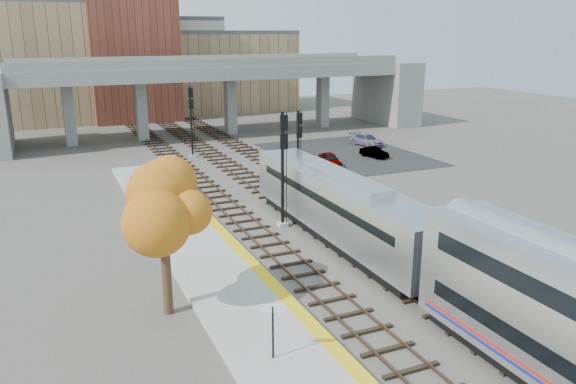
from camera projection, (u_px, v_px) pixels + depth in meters
name	position (u px, v px, depth m)	size (l,w,h in m)	color
ground	(378.00, 282.00, 28.98)	(160.00, 160.00, 0.00)	#47423D
platform	(246.00, 306.00, 26.10)	(4.50, 60.00, 0.35)	#9E9E99
yellow_strip	(283.00, 295.00, 26.79)	(0.70, 60.00, 0.01)	yellow
tracks	(294.00, 210.00, 40.30)	(10.70, 95.00, 0.25)	black
overpass	(214.00, 88.00, 68.82)	(54.00, 12.00, 9.50)	slate
buildings_far	(149.00, 62.00, 85.77)	(43.00, 21.00, 20.60)	tan
parking_lot	(346.00, 154.00, 59.03)	(14.00, 18.00, 0.04)	black
locomotive	(339.00, 205.00, 34.09)	(3.02, 19.05, 4.10)	#A8AAB2
signal_mast_near	(283.00, 170.00, 36.09)	(0.60, 0.64, 7.61)	#9E9E99
signal_mast_mid	(298.00, 155.00, 43.54)	(0.60, 0.64, 6.67)	#9E9E99
signal_mast_far	(191.00, 122.00, 56.54)	(0.60, 0.64, 7.23)	#9E9E99
station_sign	(273.00, 320.00, 21.19)	(0.84, 0.42, 2.27)	black
tree	(162.00, 204.00, 24.37)	(3.60, 3.60, 7.09)	#382619
car_a	(330.00, 160.00, 53.51)	(1.51, 3.74, 1.28)	#99999E
car_b	(374.00, 152.00, 57.25)	(1.12, 3.21, 1.06)	#99999E
car_c	(367.00, 140.00, 63.32)	(1.77, 4.35, 1.26)	#99999E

